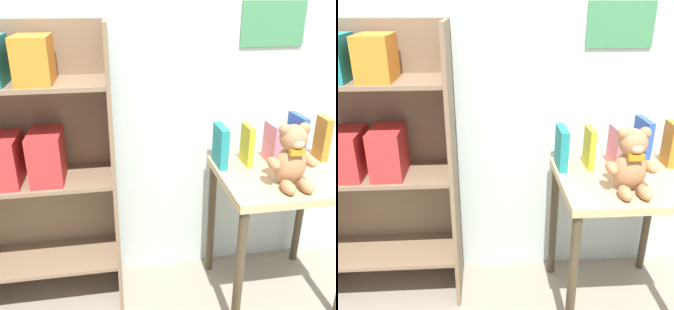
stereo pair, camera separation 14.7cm
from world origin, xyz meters
TOP-DOWN VIEW (x-y plane):
  - wall_back at (0.00, 1.48)m, footprint 4.80×0.07m
  - bookshelf_side at (-0.94, 1.31)m, footprint 0.75×0.30m
  - display_table at (0.17, 1.15)m, footprint 0.57×0.50m
  - teddy_bear at (0.15, 1.04)m, footprint 0.20×0.19m
  - book_standing_teal at (-0.08, 1.28)m, footprint 0.04×0.15m
  - book_standing_yellow at (0.05, 1.28)m, footprint 0.03×0.12m
  - book_standing_pink at (0.17, 1.28)m, footprint 0.04×0.13m
  - book_standing_blue at (0.30, 1.30)m, footprint 0.04×0.15m
  - book_standing_orange at (0.43, 1.28)m, footprint 0.04×0.11m

SIDE VIEW (x-z plane):
  - display_table at x=0.17m, z-range 0.22..0.90m
  - bookshelf_side at x=-0.94m, z-range 0.10..1.43m
  - book_standing_yellow at x=0.05m, z-range 0.68..0.87m
  - book_standing_pink at x=0.17m, z-range 0.68..0.87m
  - book_standing_teal at x=-0.08m, z-range 0.68..0.87m
  - book_standing_orange at x=0.43m, z-range 0.68..0.89m
  - book_standing_blue at x=0.30m, z-range 0.68..0.90m
  - teddy_bear at x=0.15m, z-range 0.67..0.93m
  - wall_back at x=0.00m, z-range 0.00..2.50m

